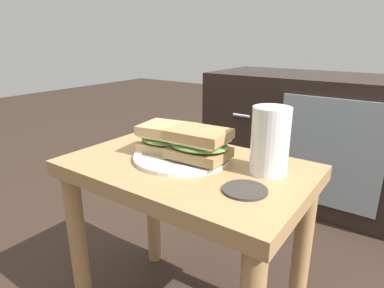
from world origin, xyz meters
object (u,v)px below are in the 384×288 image
Objects in this scene: tv_cabinet at (314,138)px; sandwich_back at (199,144)px; sandwich_front at (167,138)px; beer_glass at (270,142)px; plate at (182,156)px; coaster at (245,190)px.

sandwich_back is at bearing -91.06° from tv_cabinet.
sandwich_front is 0.98× the size of sandwich_back.
sandwich_back is 1.03× the size of beer_glass.
sandwich_front is (-0.05, 0.00, 0.04)m from plate.
tv_cabinet reaches higher than coaster.
sandwich_back is at bearing 156.06° from coaster.
coaster is (0.25, -0.07, -0.04)m from sandwich_front.
sandwich_front is at bearing -97.25° from tv_cabinet.
sandwich_back is (-0.02, -0.93, 0.22)m from tv_cabinet.
beer_glass is (0.15, 0.04, 0.02)m from sandwich_back.
plate reaches higher than coaster.
tv_cabinet is 6.49× the size of sandwich_back.
plate is at bearing -4.19° from sandwich_front.
coaster is (0.00, -0.11, -0.07)m from beer_glass.
sandwich_back is (0.10, -0.01, 0.01)m from sandwich_front.
plate is 2.69× the size of coaster.
beer_glass reaches higher than coaster.
sandwich_back is at bearing -164.34° from beer_glass.
plate is 1.62× the size of beer_glass.
beer_glass is (0.25, 0.04, 0.03)m from sandwich_front.
beer_glass is at bearing 7.94° from sandwich_front.
tv_cabinet is 0.95m from plate.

